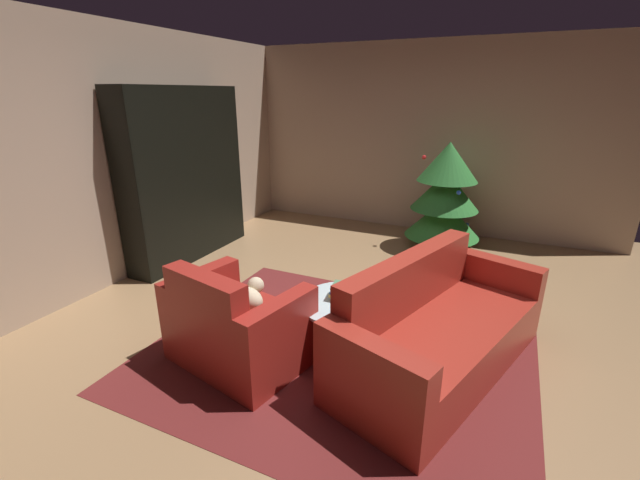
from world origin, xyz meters
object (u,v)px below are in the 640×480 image
object	(u,v)px
bookshelf_unit	(193,177)
decorated_tree	(445,195)
bottle_on_table	(373,297)
coffee_table	(347,306)
couch_red	(436,332)
book_stack_on_table	(343,292)
armchair_red	(236,327)

from	to	relation	value
bookshelf_unit	decorated_tree	distance (m)	3.20
bookshelf_unit	decorated_tree	world-z (taller)	bookshelf_unit
bottle_on_table	decorated_tree	world-z (taller)	decorated_tree
coffee_table	bottle_on_table	bearing A→B (deg)	-3.11
couch_red	book_stack_on_table	xyz separation A→B (m)	(-0.73, -0.06, 0.21)
coffee_table	bottle_on_table	world-z (taller)	bottle_on_table
coffee_table	decorated_tree	world-z (taller)	decorated_tree
bottle_on_table	couch_red	bearing A→B (deg)	12.74
bookshelf_unit	couch_red	world-z (taller)	bookshelf_unit
armchair_red	couch_red	bearing A→B (deg)	22.97
armchair_red	bottle_on_table	world-z (taller)	armchair_red
coffee_table	book_stack_on_table	distance (m)	0.11
couch_red	armchair_red	bearing A→B (deg)	-157.03
couch_red	book_stack_on_table	world-z (taller)	couch_red
bottle_on_table	decorated_tree	distance (m)	2.75
armchair_red	decorated_tree	world-z (taller)	decorated_tree
bookshelf_unit	armchair_red	xyz separation A→B (m)	(1.82, -1.73, -0.68)
bookshelf_unit	couch_red	distance (m)	3.47
decorated_tree	coffee_table	bearing A→B (deg)	-96.19
bookshelf_unit	book_stack_on_table	xyz separation A→B (m)	(2.47, -1.21, -0.49)
couch_red	decorated_tree	size ratio (longest dim) A/B	1.48
armchair_red	decorated_tree	xyz separation A→B (m)	(1.00, 3.22, 0.42)
armchair_red	book_stack_on_table	bearing A→B (deg)	38.58
book_stack_on_table	couch_red	bearing A→B (deg)	4.93
book_stack_on_table	decorated_tree	distance (m)	2.73
book_stack_on_table	coffee_table	bearing A→B (deg)	-32.17
couch_red	coffee_table	world-z (taller)	couch_red
couch_red	book_stack_on_table	size ratio (longest dim) A/B	10.55
coffee_table	armchair_red	bearing A→B (deg)	-145.25
bookshelf_unit	book_stack_on_table	distance (m)	2.80
couch_red	coffee_table	bearing A→B (deg)	-171.98
couch_red	decorated_tree	xyz separation A→B (m)	(-0.38, 2.63, 0.43)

